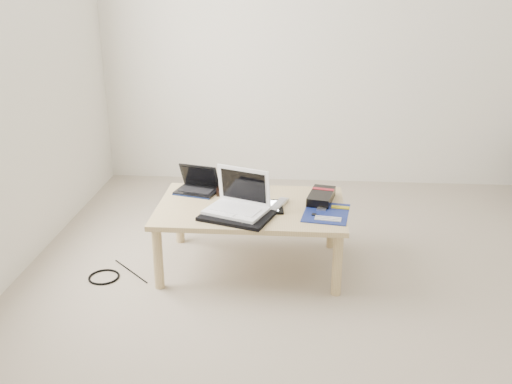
# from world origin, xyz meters

# --- Properties ---
(ground) EXTENTS (4.00, 4.00, 0.00)m
(ground) POSITION_xyz_m (0.00, 0.00, 0.00)
(ground) COLOR #AEA08D
(ground) RESTS_ON ground
(coffee_table) EXTENTS (1.10, 0.70, 0.40)m
(coffee_table) POSITION_xyz_m (-0.63, 0.40, 0.35)
(coffee_table) COLOR tan
(coffee_table) RESTS_ON ground
(book) EXTENTS (0.30, 0.26, 0.03)m
(book) POSITION_xyz_m (-0.73, 0.65, 0.41)
(book) COLOR black
(book) RESTS_ON coffee_table
(netbook) EXTENTS (0.29, 0.24, 0.17)m
(netbook) POSITION_xyz_m (-0.98, 0.60, 0.44)
(netbook) COLOR black
(netbook) RESTS_ON coffee_table
(tablet) EXTENTS (0.29, 0.23, 0.01)m
(tablet) POSITION_xyz_m (-0.58, 0.37, 0.41)
(tablet) COLOR black
(tablet) RESTS_ON coffee_table
(remote) EXTENTS (0.13, 0.24, 0.02)m
(remote) POSITION_xyz_m (-0.47, 0.38, 0.41)
(remote) COLOR #B9B9BE
(remote) RESTS_ON coffee_table
(neoprene_sleeve) EXTENTS (0.45, 0.38, 0.02)m
(neoprene_sleeve) POSITION_xyz_m (-0.70, 0.22, 0.41)
(neoprene_sleeve) COLOR black
(neoprene_sleeve) RESTS_ON coffee_table
(white_laptop) EXTENTS (0.39, 0.34, 0.24)m
(white_laptop) POSITION_xyz_m (-0.69, 0.28, 0.47)
(white_laptop) COLOR white
(white_laptop) RESTS_ON neoprene_sleeve
(motherboard) EXTENTS (0.30, 0.35, 0.01)m
(motherboard) POSITION_xyz_m (-0.19, 0.31, 0.40)
(motherboard) COLOR #0C1651
(motherboard) RESTS_ON coffee_table
(gpu_box) EXTENTS (0.18, 0.29, 0.06)m
(gpu_box) POSITION_xyz_m (-0.22, 0.50, 0.43)
(gpu_box) COLOR black
(gpu_box) RESTS_ON coffee_table
(cable_coil) EXTENTS (0.13, 0.13, 0.01)m
(cable_coil) POSITION_xyz_m (-0.76, 0.41, 0.41)
(cable_coil) COLOR black
(cable_coil) RESTS_ON coffee_table
(floor_cable_coil) EXTENTS (0.23, 0.23, 0.01)m
(floor_cable_coil) POSITION_xyz_m (-1.49, 0.18, 0.01)
(floor_cable_coil) COLOR black
(floor_cable_coil) RESTS_ON ground
(floor_cable_trail) EXTENTS (0.27, 0.27, 0.01)m
(floor_cable_trail) POSITION_xyz_m (-1.35, 0.27, 0.00)
(floor_cable_trail) COLOR black
(floor_cable_trail) RESTS_ON ground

